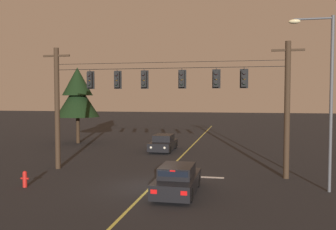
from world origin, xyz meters
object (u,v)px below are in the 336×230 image
traffic_light_rightmost (216,79)px  car_oncoming_lead (163,143)px  traffic_light_centre (144,79)px  traffic_light_leftmost (90,80)px  street_lamp_corner (325,88)px  traffic_light_right_inner (182,79)px  tree_verge_near (78,95)px  car_waiting_near_lane (177,180)px  fire_hydrant (25,179)px  traffic_light_far_right (244,78)px  traffic_light_left_inner (117,80)px

traffic_light_rightmost → car_oncoming_lead: (-5.07, 8.92, -5.05)m
traffic_light_centre → car_oncoming_lead: traffic_light_centre is taller
traffic_light_leftmost → street_lamp_corner: (13.26, -2.59, -0.62)m
traffic_light_right_inner → street_lamp_corner: bearing=-19.2°
street_lamp_corner → tree_verge_near: 24.85m
traffic_light_centre → car_waiting_near_lane: (2.83, -4.34, -5.05)m
tree_verge_near → fire_hydrant: (5.14, -16.96, -4.42)m
traffic_light_centre → traffic_light_rightmost: size_ratio=1.00×
traffic_light_right_inner → fire_hydrant: size_ratio=1.45×
traffic_light_far_right → car_waiting_near_lane: size_ratio=0.28×
traffic_light_leftmost → traffic_light_rightmost: (7.86, 0.00, 0.00)m
car_waiting_near_lane → fire_hydrant: bearing=-177.3°
traffic_light_leftmost → traffic_light_far_right: same height
traffic_light_centre → street_lamp_corner: size_ratio=0.14×
street_lamp_corner → fire_hydrant: bearing=-171.8°
traffic_light_rightmost → traffic_light_far_right: size_ratio=1.00×
traffic_light_left_inner → fire_hydrant: size_ratio=1.45×
street_lamp_corner → tree_verge_near: street_lamp_corner is taller
traffic_light_left_inner → traffic_light_right_inner: size_ratio=1.00×
traffic_light_far_right → traffic_light_rightmost: bearing=180.0°
traffic_light_rightmost → car_waiting_near_lane: (-1.53, -4.34, -5.05)m
tree_verge_near → traffic_light_centre: bearing=-50.2°
traffic_light_rightmost → car_waiting_near_lane: traffic_light_rightmost is taller
traffic_light_centre → street_lamp_corner: 10.11m
street_lamp_corner → fire_hydrant: size_ratio=10.15×
traffic_light_centre → street_lamp_corner: street_lamp_corner is taller
traffic_light_centre → tree_verge_near: bearing=129.8°
car_waiting_near_lane → traffic_light_right_inner: bearing=96.6°
car_waiting_near_lane → tree_verge_near: size_ratio=0.57×
car_oncoming_lead → fire_hydrant: bearing=-107.6°
car_waiting_near_lane → traffic_light_leftmost: bearing=145.6°
traffic_light_centre → traffic_light_far_right: 5.94m
traffic_light_centre → car_waiting_near_lane: bearing=-56.9°
traffic_light_rightmost → fire_hydrant: traffic_light_rightmost is taller
traffic_light_right_inner → car_waiting_near_lane: 6.68m
traffic_light_left_inner → street_lamp_corner: (11.47, -2.59, -0.62)m
car_oncoming_lead → traffic_light_centre: bearing=-85.4°
traffic_light_leftmost → traffic_light_centre: size_ratio=1.00×
traffic_light_left_inner → traffic_light_rightmost: same height
traffic_light_centre → traffic_light_far_right: bearing=0.0°
traffic_light_leftmost → fire_hydrant: bearing=-108.1°
fire_hydrant → traffic_light_left_inner: bearing=54.7°
traffic_light_right_inner → traffic_light_rightmost: bearing=0.0°
traffic_light_centre → car_oncoming_lead: bearing=94.6°
traffic_light_centre → car_waiting_near_lane: size_ratio=0.28×
traffic_light_right_inner → street_lamp_corner: size_ratio=0.14×
traffic_light_leftmost → traffic_light_centre: (3.51, 0.00, 0.00)m
fire_hydrant → street_lamp_corner: bearing=8.2°
traffic_light_centre → traffic_light_left_inner: bearing=180.0°
traffic_light_rightmost → street_lamp_corner: 6.02m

